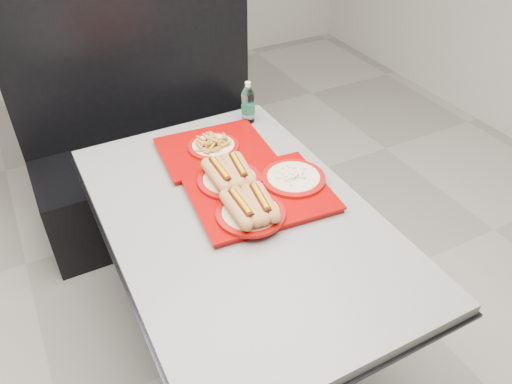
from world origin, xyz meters
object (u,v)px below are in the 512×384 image
tray_far (213,147)px  diner_table (240,248)px  tray_near (255,191)px  water_bottle (248,105)px  booth_bench (154,149)px

tray_far → diner_table: bearing=-101.3°
tray_near → tray_far: (-0.01, 0.36, -0.01)m
tray_far → water_bottle: bearing=34.0°
water_bottle → tray_near: bearing=-114.5°
tray_far → water_bottle: size_ratio=2.39×
water_bottle → tray_far: bearing=-146.0°
booth_bench → water_bottle: (0.33, -0.51, 0.43)m
tray_far → water_bottle: (0.25, 0.17, 0.06)m
booth_bench → tray_far: bearing=-83.1°
booth_bench → diner_table: bearing=-90.0°
tray_near → water_bottle: water_bottle is taller
tray_near → booth_bench: bearing=94.9°
diner_table → booth_bench: bearing=90.0°
tray_near → water_bottle: size_ratio=2.76×
booth_bench → tray_near: (0.09, -1.04, 0.39)m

